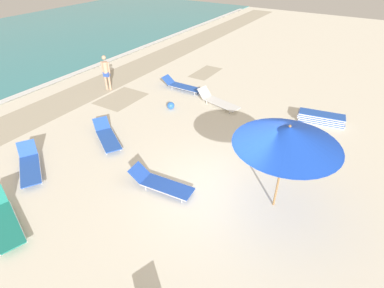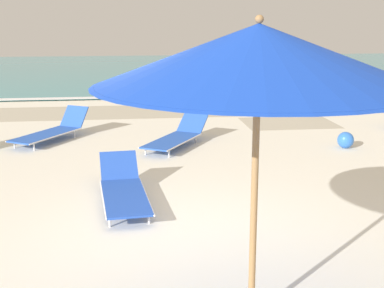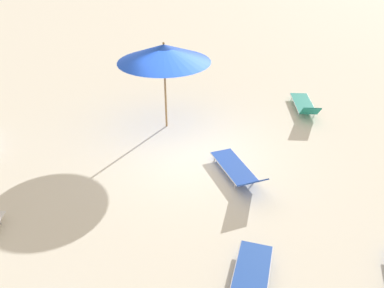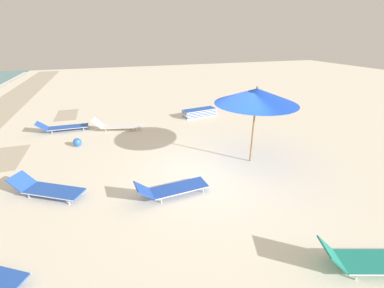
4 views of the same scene
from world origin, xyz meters
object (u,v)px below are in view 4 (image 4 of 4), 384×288
object	(u,v)px
sun_lounger_under_umbrella	(47,189)
sun_lounger_mid_beach_pair_a	(172,188)
beach_umbrella	(256,96)
sun_lounger_near_water_right	(117,126)
lounger_stack	(199,113)
sun_lounger_near_water_left	(63,127)
beach_ball	(77,142)
sun_lounger_beside_umbrella	(373,260)

from	to	relation	value
sun_lounger_under_umbrella	sun_lounger_mid_beach_pair_a	size ratio (longest dim) A/B	1.00
beach_umbrella	sun_lounger_near_water_right	distance (m)	6.82
lounger_stack	sun_lounger_under_umbrella	bearing A→B (deg)	121.11
sun_lounger_near_water_left	sun_lounger_mid_beach_pair_a	xyz separation A→B (m)	(-6.61, -3.55, 0.00)
sun_lounger_near_water_right	beach_ball	xyz separation A→B (m)	(-1.44, 1.64, -0.05)
sun_lounger_near_water_left	sun_lounger_mid_beach_pair_a	world-z (taller)	sun_lounger_mid_beach_pair_a
sun_lounger_beside_umbrella	sun_lounger_near_water_right	distance (m)	10.50
sun_lounger_mid_beach_pair_a	beach_umbrella	bearing A→B (deg)	-75.23
lounger_stack	sun_lounger_near_water_left	xyz separation A→B (m)	(-0.18, 6.83, 0.00)
lounger_stack	sun_lounger_mid_beach_pair_a	xyz separation A→B (m)	(-6.79, 3.28, 0.01)
sun_lounger_under_umbrella	sun_lounger_near_water_right	distance (m)	5.35
sun_lounger_under_umbrella	beach_umbrella	bearing A→B (deg)	-58.25
sun_lounger_mid_beach_pair_a	sun_lounger_near_water_left	bearing A→B (deg)	23.21
sun_lounger_mid_beach_pair_a	beach_ball	world-z (taller)	sun_lounger_mid_beach_pair_a
sun_lounger_under_umbrella	sun_lounger_near_water_left	xyz separation A→B (m)	(5.52, 0.21, -0.00)
sun_lounger_near_water_right	beach_ball	world-z (taller)	sun_lounger_near_water_right
lounger_stack	sun_lounger_under_umbrella	size ratio (longest dim) A/B	0.95
sun_lounger_under_umbrella	sun_lounger_beside_umbrella	bearing A→B (deg)	-95.21
beach_umbrella	sun_lounger_beside_umbrella	size ratio (longest dim) A/B	1.24
sun_lounger_beside_umbrella	sun_lounger_mid_beach_pair_a	distance (m)	4.76
lounger_stack	sun_lounger_near_water_right	xyz separation A→B (m)	(-0.82, 4.43, 0.01)
lounger_stack	sun_lounger_mid_beach_pair_a	world-z (taller)	sun_lounger_mid_beach_pair_a
sun_lounger_near_water_left	lounger_stack	bearing A→B (deg)	-87.82
beach_umbrella	sun_lounger_mid_beach_pair_a	world-z (taller)	beach_umbrella
sun_lounger_under_umbrella	sun_lounger_near_water_left	bearing A→B (deg)	33.46
lounger_stack	sun_lounger_under_umbrella	world-z (taller)	sun_lounger_under_umbrella
beach_umbrella	sun_lounger_near_water_left	size ratio (longest dim) A/B	1.25
sun_lounger_beside_umbrella	sun_lounger_mid_beach_pair_a	xyz separation A→B (m)	(3.65, 3.07, -0.00)
lounger_stack	sun_lounger_beside_umbrella	distance (m)	10.44
beach_umbrella	sun_lounger_mid_beach_pair_a	bearing A→B (deg)	109.82
beach_umbrella	beach_ball	xyz separation A→B (m)	(3.38, 5.96, -2.18)
lounger_stack	sun_lounger_near_water_right	distance (m)	4.50
sun_lounger_near_water_left	sun_lounger_under_umbrella	bearing A→B (deg)	-177.18
sun_lounger_near_water_right	sun_lounger_mid_beach_pair_a	world-z (taller)	sun_lounger_near_water_right
sun_lounger_near_water_right	sun_lounger_mid_beach_pair_a	xyz separation A→B (m)	(-5.97, -1.15, -0.00)
beach_umbrella	sun_lounger_beside_umbrella	bearing A→B (deg)	178.67
beach_ball	sun_lounger_near_water_right	bearing A→B (deg)	-48.65
sun_lounger_beside_umbrella	sun_lounger_near_water_right	size ratio (longest dim) A/B	0.97
sun_lounger_beside_umbrella	beach_ball	bearing A→B (deg)	54.19
sun_lounger_under_umbrella	sun_lounger_near_water_left	distance (m)	5.52
sun_lounger_under_umbrella	beach_ball	bearing A→B (deg)	22.12
beach_umbrella	sun_lounger_near_water_right	xyz separation A→B (m)	(4.82, 4.32, -2.13)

